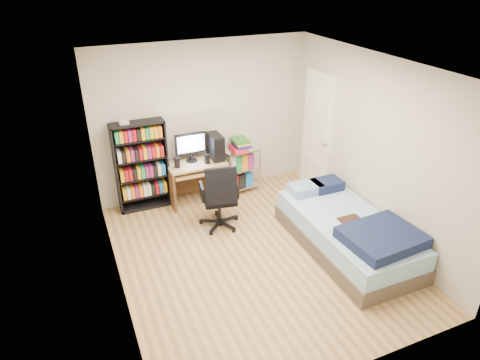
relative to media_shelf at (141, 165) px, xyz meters
name	(u,v)px	position (x,y,z in m)	size (l,w,h in m)	color
room	(257,171)	(1.08, -1.84, 0.52)	(3.58, 4.08, 2.58)	tan
media_shelf	(141,165)	(0.00, 0.00, 0.00)	(0.80, 0.27, 1.48)	black
computer_desk	(201,164)	(0.92, -0.10, -0.11)	(0.91, 0.53, 1.15)	tan
office_chair	(220,207)	(0.89, -1.01, -0.40)	(0.71, 0.71, 1.02)	black
wire_cart	(240,157)	(1.60, -0.08, -0.12)	(0.64, 0.50, 0.94)	silver
bed	(348,232)	(2.29, -2.20, -0.46)	(1.06, 2.13, 0.61)	#4E453A
door	(317,133)	(2.81, -0.49, 0.27)	(0.12, 0.80, 2.00)	white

